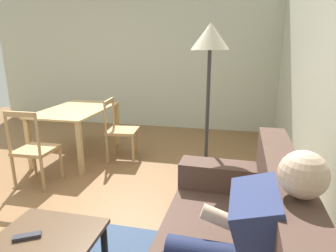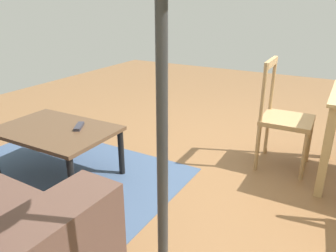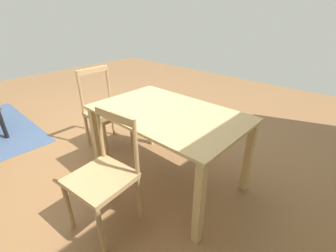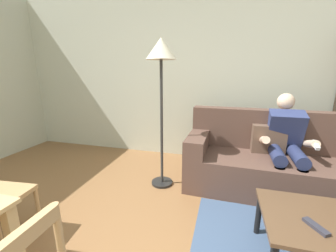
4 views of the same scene
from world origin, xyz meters
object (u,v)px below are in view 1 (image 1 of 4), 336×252
(dining_table, at_px, (77,116))
(floor_lamp, at_px, (210,55))
(tv_remote, at_px, (27,236))
(dining_chair_facing_couch, at_px, (34,150))
(dining_chair_near_wall, at_px, (121,130))

(dining_table, relative_size, floor_lamp, 0.74)
(dining_table, distance_m, floor_lamp, 2.47)
(tv_remote, relative_size, floor_lamp, 0.09)
(dining_chair_facing_couch, bearing_deg, tv_remote, 35.64)
(dining_table, xyz_separation_m, dining_chair_facing_couch, (1.01, 0.00, -0.18))
(tv_remote, relative_size, dining_table, 0.13)
(floor_lamp, bearing_deg, dining_chair_facing_couch, -91.01)
(floor_lamp, bearing_deg, dining_table, -117.21)
(dining_table, bearing_deg, floor_lamp, 62.79)
(dining_chair_near_wall, bearing_deg, tv_remote, 7.53)
(dining_chair_near_wall, bearing_deg, dining_table, -90.26)
(tv_remote, distance_m, dining_chair_facing_couch, 1.75)
(dining_chair_near_wall, xyz_separation_m, dining_chair_facing_couch, (1.01, -0.70, 0.00))
(tv_remote, distance_m, floor_lamp, 2.04)
(dining_table, distance_m, dining_chair_facing_couch, 1.03)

